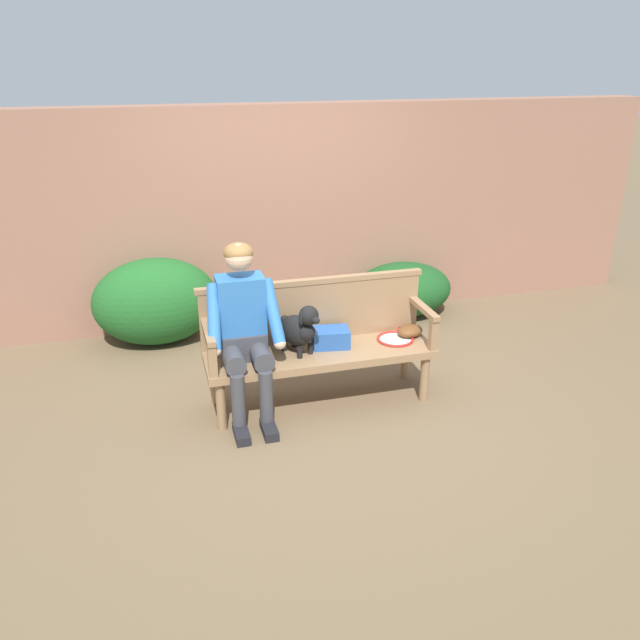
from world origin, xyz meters
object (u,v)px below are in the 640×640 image
at_px(dog_on_bench, 300,328).
at_px(garden_bench, 320,357).
at_px(person_seated, 243,326).
at_px(sports_bag, 331,338).
at_px(tennis_racket, 396,337).
at_px(baseball_glove, 410,331).

bearing_deg(dog_on_bench, garden_bench, 3.94).
relative_size(garden_bench, person_seated, 1.33).
bearing_deg(sports_bag, dog_on_bench, -165.31).
xyz_separation_m(garden_bench, tennis_racket, (0.64, 0.05, 0.07)).
bearing_deg(tennis_racket, baseball_glove, 7.57).
distance_m(dog_on_bench, sports_bag, 0.30).
distance_m(person_seated, tennis_racket, 1.24).
bearing_deg(baseball_glove, person_seated, 161.88).
height_order(garden_bench, person_seated, person_seated).
distance_m(garden_bench, sports_bag, 0.17).
relative_size(person_seated, dog_on_bench, 3.21).
xyz_separation_m(person_seated, baseball_glove, (1.34, 0.08, -0.23)).
bearing_deg(tennis_racket, garden_bench, -175.58).
relative_size(garden_bench, baseball_glove, 7.90).
bearing_deg(person_seated, dog_on_bench, 0.32).
relative_size(person_seated, sports_bag, 4.68).
bearing_deg(baseball_glove, garden_bench, 163.44).
height_order(garden_bench, sports_bag, sports_bag).
bearing_deg(dog_on_bench, tennis_racket, 4.33).
bearing_deg(dog_on_bench, baseball_glove, 4.77).
bearing_deg(dog_on_bench, person_seated, -179.68).
height_order(tennis_racket, baseball_glove, baseball_glove).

